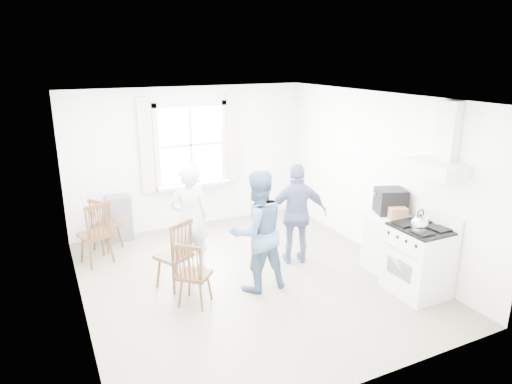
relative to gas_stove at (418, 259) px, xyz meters
name	(u,v)px	position (x,y,z in m)	size (l,w,h in m)	color
room_shell	(248,193)	(-1.91, 1.35, 0.82)	(4.62, 5.12, 2.64)	gray
window_assembly	(191,150)	(-1.91, 3.80, 0.98)	(1.88, 0.24, 1.70)	white
range_hood	(439,156)	(0.16, 0.00, 1.42)	(0.45, 0.76, 0.94)	silver
shelf_unit	(119,218)	(-3.31, 3.68, -0.08)	(0.40, 0.30, 0.80)	slate
gas_stove	(418,259)	(0.00, 0.00, 0.00)	(0.68, 0.76, 1.12)	white
kettle	(419,224)	(-0.14, -0.09, 0.57)	(0.21, 0.21, 0.30)	silver
low_cabinet	(387,242)	(0.07, 0.70, -0.03)	(0.50, 0.55, 0.90)	silver
stereo_stack	(391,201)	(0.11, 0.74, 0.60)	(0.51, 0.49, 0.37)	black
cardboard_box	(398,213)	(0.04, 0.51, 0.50)	(0.25, 0.18, 0.16)	#8F6745
windsor_chair_a	(97,227)	(-3.78, 2.78, 0.13)	(0.53, 0.53, 1.02)	#442815
windsor_chair_b	(191,269)	(-2.89, 0.96, 0.06)	(0.52, 0.52, 0.90)	#442815
windsor_chair_c	(179,248)	(-2.88, 1.52, 0.12)	(0.56, 0.56, 1.00)	#442815
person_left	(189,219)	(-2.56, 2.01, 0.33)	(0.59, 0.59, 1.62)	silver
person_mid	(257,231)	(-1.91, 1.06, 0.36)	(0.82, 0.82, 1.69)	slate
person_right	(297,214)	(-0.99, 1.54, 0.31)	(0.93, 0.93, 1.59)	navy
potted_plant	(192,174)	(-1.94, 3.71, 0.55)	(0.20, 0.20, 0.36)	#316F35
windsor_chair_d	(101,219)	(-3.66, 3.29, 0.07)	(0.52, 0.53, 0.91)	#442815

